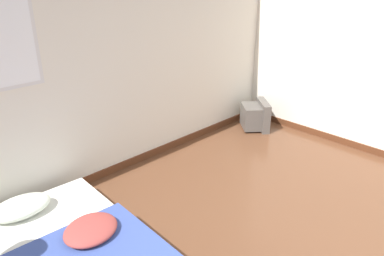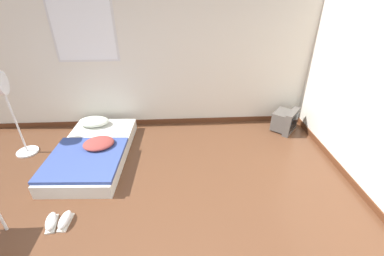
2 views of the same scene
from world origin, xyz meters
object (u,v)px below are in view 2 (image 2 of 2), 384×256
object	(u,v)px
mattress_bed	(93,150)
crt_tv	(285,121)
standing_fan	(7,100)
sneaker_pair	(58,221)

from	to	relation	value
mattress_bed	crt_tv	bearing A→B (deg)	11.10
crt_tv	standing_fan	size ratio (longest dim) A/B	0.41
sneaker_pair	standing_fan	size ratio (longest dim) A/B	0.22
mattress_bed	sneaker_pair	size ratio (longest dim) A/B	6.29
crt_tv	standing_fan	world-z (taller)	standing_fan
mattress_bed	sneaker_pair	world-z (taller)	mattress_bed
sneaker_pair	crt_tv	bearing A→B (deg)	29.73
standing_fan	sneaker_pair	bearing A→B (deg)	-54.40
mattress_bed	sneaker_pair	bearing A→B (deg)	-92.95
mattress_bed	standing_fan	world-z (taller)	standing_fan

